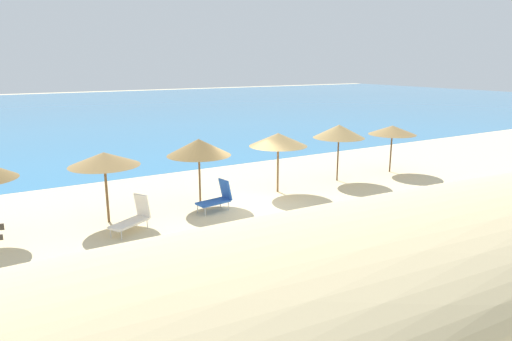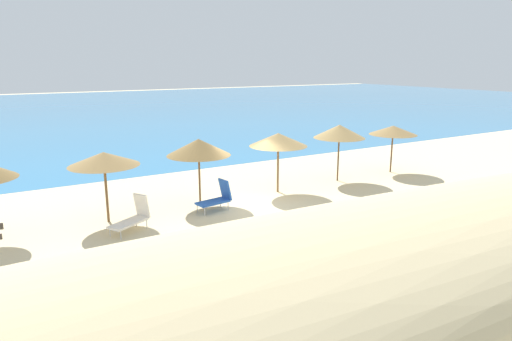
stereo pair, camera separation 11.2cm
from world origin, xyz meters
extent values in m
plane|color=beige|center=(0.00, 0.00, 0.00)|extent=(160.00, 160.00, 0.00)
cube|color=teal|center=(0.00, 42.20, 0.00)|extent=(160.00, 70.66, 0.01)
ellipsoid|color=#C9B586|center=(-3.20, -9.06, 1.35)|extent=(45.31, 7.15, 2.69)
cylinder|color=brown|center=(-5.55, 0.93, 1.12)|extent=(0.09, 0.09, 2.24)
cone|color=olive|center=(-5.55, 0.93, 2.33)|extent=(2.47, 2.47, 0.48)
cylinder|color=brown|center=(-1.83, 1.20, 1.08)|extent=(0.08, 0.08, 2.17)
cone|color=olive|center=(-1.83, 1.20, 2.35)|extent=(2.55, 2.55, 0.66)
cylinder|color=brown|center=(1.86, 1.07, 1.11)|extent=(0.09, 0.09, 2.22)
cone|color=#9E7F4C|center=(1.86, 1.07, 2.36)|extent=(2.54, 2.54, 0.57)
cylinder|color=brown|center=(5.45, 1.23, 1.13)|extent=(0.07, 0.07, 2.26)
cone|color=#9E7F4C|center=(5.45, 1.23, 2.42)|extent=(2.46, 2.46, 0.63)
cylinder|color=brown|center=(9.02, 1.18, 1.07)|extent=(0.08, 0.08, 2.14)
cone|color=olive|center=(9.02, 1.18, 2.22)|extent=(2.43, 2.43, 0.46)
cube|color=blue|center=(-1.79, 0.08, 0.37)|extent=(1.35, 0.81, 0.07)
cube|color=blue|center=(-1.21, 0.17, 0.78)|extent=(0.34, 0.65, 0.82)
cylinder|color=silver|center=(-2.37, 0.25, 0.17)|extent=(0.04, 0.04, 0.33)
cylinder|color=silver|center=(-2.29, -0.27, 0.17)|extent=(0.04, 0.04, 0.33)
cylinder|color=silver|center=(-1.30, 0.42, 0.17)|extent=(0.04, 0.04, 0.33)
cylinder|color=silver|center=(-1.22, -0.10, 0.17)|extent=(0.04, 0.04, 0.33)
cube|color=white|center=(-5.21, -0.54, 0.35)|extent=(1.52, 1.21, 0.07)
cube|color=white|center=(-4.63, -0.21, 0.78)|extent=(0.46, 0.61, 0.85)
cylinder|color=silver|center=(-5.86, -0.62, 0.16)|extent=(0.04, 0.04, 0.32)
cylinder|color=silver|center=(-5.61, -1.05, 0.16)|extent=(0.04, 0.04, 0.32)
cylinder|color=silver|center=(-4.81, -0.03, 0.16)|extent=(0.04, 0.04, 0.32)
cylinder|color=silver|center=(-4.57, -0.46, 0.16)|extent=(0.04, 0.04, 0.32)
cube|color=blue|center=(-6.77, -2.58, 0.19)|extent=(0.54, 0.50, 0.37)
camera|label=1|loc=(-8.94, -15.08, 5.62)|focal=31.74mm
camera|label=2|loc=(-8.84, -15.13, 5.62)|focal=31.74mm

